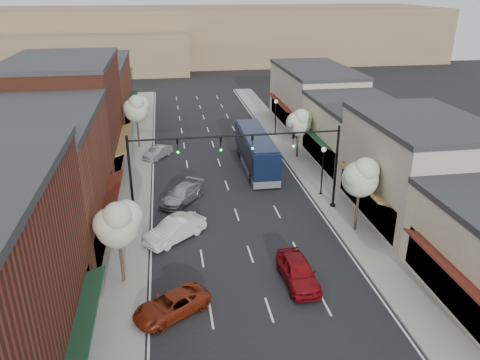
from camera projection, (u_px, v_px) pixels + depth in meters
name	position (u px, v px, depth m)	size (l,w,h in m)	color
ground	(256.00, 270.00, 30.11)	(160.00, 160.00, 0.00)	black
sidewalk_left	(136.00, 172.00, 45.68)	(2.80, 73.00, 0.15)	gray
sidewalk_right	(302.00, 162.00, 48.15)	(2.80, 73.00, 0.15)	gray
curb_left	(150.00, 171.00, 45.89)	(0.25, 73.00, 0.17)	gray
curb_right	(288.00, 163.00, 47.95)	(0.25, 73.00, 0.17)	gray
bldg_left_midnear	(34.00, 182.00, 31.67)	(10.14, 14.10, 9.40)	brown
bldg_left_midfar	(68.00, 117.00, 44.12)	(10.14, 14.10, 10.90)	#612A1B
bldg_left_far	(92.00, 94.00, 59.16)	(10.14, 18.10, 8.40)	brown
bldg_right_midnear	(416.00, 168.00, 36.08)	(9.14, 12.10, 7.90)	#B8AC9D
bldg_right_midfar	(355.00, 132.00, 47.28)	(9.14, 12.10, 6.40)	beige
bldg_right_far	(314.00, 97.00, 59.83)	(9.14, 16.10, 7.40)	#B8AC9D
hill_far	(183.00, 35.00, 109.68)	(120.00, 30.00, 12.00)	#7A6647
hill_near	(64.00, 53.00, 95.86)	(50.00, 20.00, 8.00)	#7A6647
signal_mast_right	(308.00, 157.00, 36.42)	(8.22, 0.46, 7.00)	black
signal_mast_left	(162.00, 165.00, 34.77)	(8.22, 0.46, 7.00)	black
tree_right_near	(361.00, 176.00, 33.20)	(2.85, 2.65, 5.95)	#47382B
tree_right_far	(299.00, 122.00, 47.94)	(2.85, 2.65, 5.43)	#47382B
tree_left_near	(118.00, 223.00, 27.21)	(2.85, 2.65, 5.69)	#47382B
tree_left_far	(136.00, 108.00, 50.72)	(2.85, 2.65, 6.13)	#47382B
lamp_post_near	(323.00, 163.00, 39.65)	(0.44, 0.44, 4.44)	black
lamp_post_far	(276.00, 112.00, 55.57)	(0.44, 0.44, 4.44)	black
coach_bus	(256.00, 150.00, 46.25)	(2.64, 11.51, 3.51)	black
red_hatchback	(298.00, 271.00, 28.64)	(1.88, 4.66, 1.59)	maroon
parked_car_a	(171.00, 305.00, 25.92)	(2.03, 4.40, 1.22)	maroon
parked_car_b	(175.00, 230.00, 33.49)	(1.68, 4.81, 1.59)	silver
parked_car_c	(182.00, 194.00, 39.34)	(1.96, 4.83, 1.40)	gray
parked_car_e	(158.00, 152.00, 49.32)	(1.32, 3.78, 1.25)	#95959A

